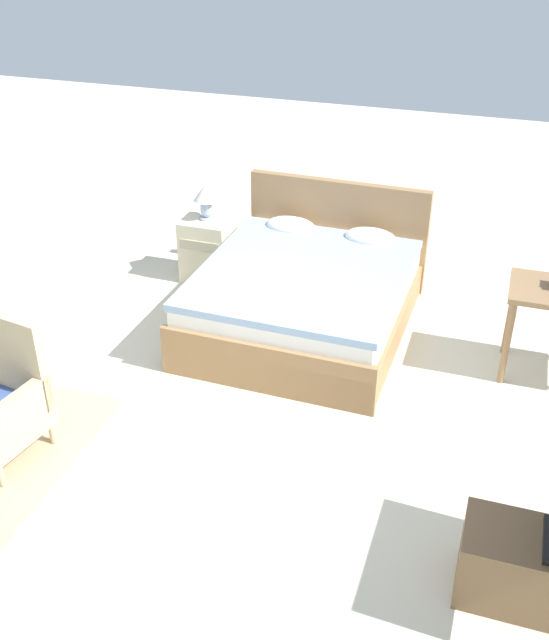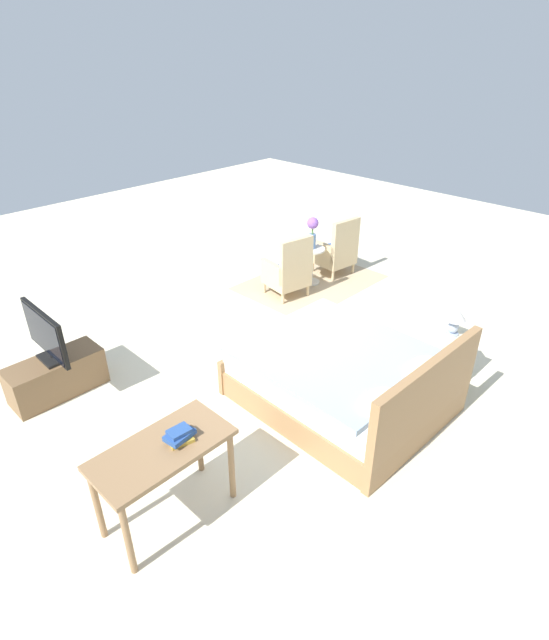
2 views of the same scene
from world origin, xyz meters
The scene contains 4 objects.
ground_plane centered at (0.00, 0.00, 0.00)m, with size 16.00×16.00×0.00m, color beige.
bed centered at (0.16, 1.14, 0.30)m, with size 1.68×2.00×0.96m.
nightstand centered at (-0.95, 1.69, 0.30)m, with size 0.44×0.41×0.59m.
table_lamp centered at (-0.95, 1.69, 0.80)m, with size 0.22×0.22×0.33m.
Camera 1 is at (1.57, -4.05, 3.27)m, focal length 42.00 mm.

